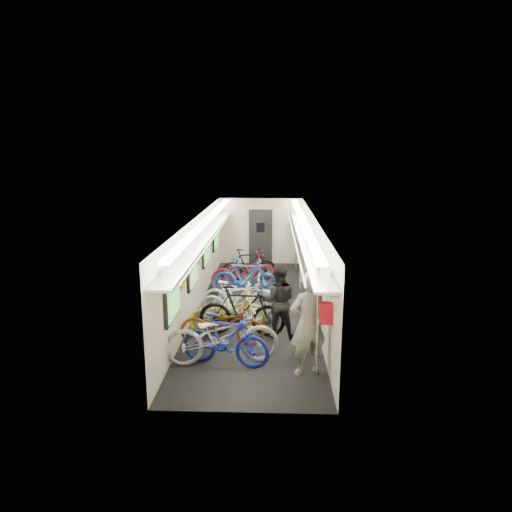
# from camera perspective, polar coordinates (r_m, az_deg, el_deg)

# --- Properties ---
(train_car_shell) EXTENTS (10.00, 10.00, 10.00)m
(train_car_shell) POSITION_cam_1_polar(r_m,az_deg,el_deg) (12.40, -1.66, 1.91)
(train_car_shell) COLOR black
(train_car_shell) RESTS_ON ground
(bicycle_0) EXTENTS (2.30, 1.16, 1.15)m
(bicycle_0) POSITION_cam_1_polar(r_m,az_deg,el_deg) (8.88, -4.31, -9.86)
(bicycle_0) COLOR #A0A1A5
(bicycle_0) RESTS_ON ground
(bicycle_1) EXTENTS (1.80, 0.85, 1.05)m
(bicycle_1) POSITION_cam_1_polar(r_m,az_deg,el_deg) (8.81, -3.88, -10.41)
(bicycle_1) COLOR navy
(bicycle_1) RESTS_ON ground
(bicycle_2) EXTENTS (1.79, 0.64, 0.94)m
(bicycle_2) POSITION_cam_1_polar(r_m,az_deg,el_deg) (9.74, -4.26, -8.46)
(bicycle_2) COLOR maroon
(bicycle_2) RESTS_ON ground
(bicycle_3) EXTENTS (1.97, 0.72, 1.16)m
(bicycle_3) POSITION_cam_1_polar(r_m,az_deg,el_deg) (10.13, -1.80, -6.89)
(bicycle_3) COLOR black
(bicycle_3) RESTS_ON ground
(bicycle_4) EXTENTS (1.84, 1.02, 0.92)m
(bicycle_4) POSITION_cam_1_polar(r_m,az_deg,el_deg) (10.46, -3.56, -6.98)
(bicycle_4) COLOR yellow
(bicycle_4) RESTS_ON ground
(bicycle_5) EXTENTS (1.69, 0.50, 1.01)m
(bicycle_5) POSITION_cam_1_polar(r_m,az_deg,el_deg) (11.00, -2.83, -5.70)
(bicycle_5) COLOR white
(bicycle_5) RESTS_ON ground
(bicycle_6) EXTENTS (1.88, 0.69, 0.98)m
(bicycle_6) POSITION_cam_1_polar(r_m,az_deg,el_deg) (11.59, -2.12, -4.81)
(bicycle_6) COLOR silver
(bicycle_6) RESTS_ON ground
(bicycle_7) EXTENTS (1.91, 0.69, 1.13)m
(bicycle_7) POSITION_cam_1_polar(r_m,az_deg,el_deg) (12.83, -1.38, -2.73)
(bicycle_7) COLOR #1B4FA5
(bicycle_7) RESTS_ON ground
(bicycle_8) EXTENTS (2.12, 1.41, 1.05)m
(bicycle_8) POSITION_cam_1_polar(r_m,az_deg,el_deg) (13.69, -1.60, -1.90)
(bicycle_8) COLOR maroon
(bicycle_8) RESTS_ON ground
(bicycle_9) EXTENTS (1.89, 1.17, 1.10)m
(bicycle_9) POSITION_cam_1_polar(r_m,az_deg,el_deg) (14.27, -0.94, -1.19)
(bicycle_9) COLOR black
(bicycle_9) RESTS_ON ground
(passenger_near) EXTENTS (0.83, 0.69, 1.95)m
(passenger_near) POSITION_cam_1_polar(r_m,az_deg,el_deg) (8.37, 6.54, -8.39)
(passenger_near) COLOR gray
(passenger_near) RESTS_ON ground
(passenger_mid) EXTENTS (0.80, 0.63, 1.63)m
(passenger_mid) POSITION_cam_1_polar(r_m,az_deg,el_deg) (10.03, 2.81, -5.67)
(passenger_mid) COLOR black
(passenger_mid) RESTS_ON ground
(backpack) EXTENTS (0.29, 0.21, 0.38)m
(backpack) POSITION_cam_1_polar(r_m,az_deg,el_deg) (8.03, 8.95, -7.09)
(backpack) COLOR red
(backpack) RESTS_ON passenger_near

